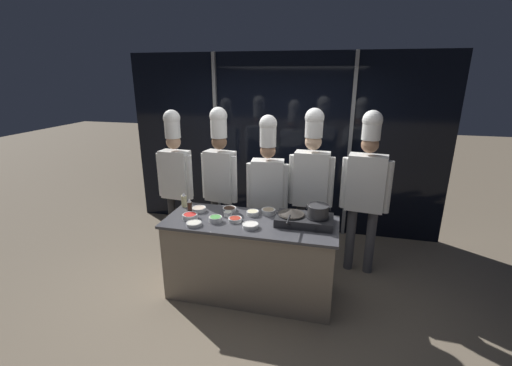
# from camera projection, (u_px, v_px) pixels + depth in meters

# --- Properties ---
(ground_plane) EXTENTS (24.00, 24.00, 0.00)m
(ground_plane) POSITION_uv_depth(u_px,v_px,m) (251.00, 292.00, 3.94)
(ground_plane) COLOR #7F705B
(window_wall_back) EXTENTS (4.81, 0.09, 2.70)m
(window_wall_back) POSITION_uv_depth(u_px,v_px,m) (281.00, 145.00, 5.22)
(window_wall_back) COLOR black
(window_wall_back) RESTS_ON ground_plane
(demo_counter) EXTENTS (1.86, 0.73, 0.89)m
(demo_counter) POSITION_uv_depth(u_px,v_px,m) (251.00, 258.00, 3.80)
(demo_counter) COLOR gray
(demo_counter) RESTS_ON ground_plane
(portable_stove) EXTENTS (0.59, 0.35, 0.10)m
(portable_stove) POSITION_uv_depth(u_px,v_px,m) (304.00, 220.00, 3.58)
(portable_stove) COLOR #28282B
(portable_stove) RESTS_ON demo_counter
(frying_pan) EXTENTS (0.28, 0.48, 0.05)m
(frying_pan) POSITION_uv_depth(u_px,v_px,m) (292.00, 212.00, 3.58)
(frying_pan) COLOR #38332D
(frying_pan) RESTS_ON portable_stove
(stock_pot) EXTENTS (0.25, 0.22, 0.13)m
(stock_pot) POSITION_uv_depth(u_px,v_px,m) (318.00, 211.00, 3.51)
(stock_pot) COLOR #333335
(stock_pot) RESTS_ON portable_stove
(squeeze_bottle_oil) EXTENTS (0.06, 0.06, 0.18)m
(squeeze_bottle_oil) POSITION_uv_depth(u_px,v_px,m) (184.00, 200.00, 4.03)
(squeeze_bottle_oil) COLOR beige
(squeeze_bottle_oil) RESTS_ON demo_counter
(squeeze_bottle_soy) EXTENTS (0.05, 0.05, 0.19)m
(squeeze_bottle_soy) POSITION_uv_depth(u_px,v_px,m) (190.00, 207.00, 3.80)
(squeeze_bottle_soy) COLOR #332319
(squeeze_bottle_soy) RESTS_ON demo_counter
(prep_bowl_garlic) EXTENTS (0.16, 0.16, 0.04)m
(prep_bowl_garlic) POSITION_uv_depth(u_px,v_px,m) (194.00, 224.00, 3.55)
(prep_bowl_garlic) COLOR white
(prep_bowl_garlic) RESTS_ON demo_counter
(prep_bowl_scallions) EXTENTS (0.14, 0.14, 0.06)m
(prep_bowl_scallions) POSITION_uv_depth(u_px,v_px,m) (216.00, 219.00, 3.64)
(prep_bowl_scallions) COLOR white
(prep_bowl_scallions) RESTS_ON demo_counter
(prep_bowl_chili_flakes) EXTENTS (0.15, 0.15, 0.04)m
(prep_bowl_chili_flakes) POSITION_uv_depth(u_px,v_px,m) (235.00, 219.00, 3.65)
(prep_bowl_chili_flakes) COLOR white
(prep_bowl_chili_flakes) RESTS_ON demo_counter
(prep_bowl_rice) EXTENTS (0.17, 0.17, 0.05)m
(prep_bowl_rice) POSITION_uv_depth(u_px,v_px,m) (250.00, 225.00, 3.50)
(prep_bowl_rice) COLOR white
(prep_bowl_rice) RESTS_ON demo_counter
(prep_bowl_chicken) EXTENTS (0.16, 0.16, 0.05)m
(prep_bowl_chicken) POSITION_uv_depth(u_px,v_px,m) (199.00, 209.00, 3.92)
(prep_bowl_chicken) COLOR white
(prep_bowl_chicken) RESTS_ON demo_counter
(prep_bowl_noodles) EXTENTS (0.14, 0.14, 0.05)m
(prep_bowl_noodles) POSITION_uv_depth(u_px,v_px,m) (253.00, 213.00, 3.81)
(prep_bowl_noodles) COLOR white
(prep_bowl_noodles) RESTS_ON demo_counter
(prep_bowl_bell_pepper) EXTENTS (0.17, 0.17, 0.06)m
(prep_bowl_bell_pepper) POSITION_uv_depth(u_px,v_px,m) (190.00, 216.00, 3.70)
(prep_bowl_bell_pepper) COLOR white
(prep_bowl_bell_pepper) RESTS_ON demo_counter
(prep_bowl_soy_glaze) EXTENTS (0.16, 0.16, 0.04)m
(prep_bowl_soy_glaze) POSITION_uv_depth(u_px,v_px,m) (229.00, 209.00, 3.93)
(prep_bowl_soy_glaze) COLOR white
(prep_bowl_soy_glaze) RESTS_ON demo_counter
(prep_bowl_mushrooms) EXTENTS (0.16, 0.16, 0.06)m
(prep_bowl_mushrooms) POSITION_uv_depth(u_px,v_px,m) (268.00, 211.00, 3.84)
(prep_bowl_mushrooms) COLOR white
(prep_bowl_mushrooms) RESTS_ON demo_counter
(prep_bowl_bean_sprouts) EXTENTS (0.09, 0.09, 0.05)m
(prep_bowl_bean_sprouts) POSITION_uv_depth(u_px,v_px,m) (228.00, 214.00, 3.78)
(prep_bowl_bean_sprouts) COLOR white
(prep_bowl_bean_sprouts) RESTS_ON demo_counter
(chef_head) EXTENTS (0.51, 0.23, 1.96)m
(chef_head) POSITION_uv_depth(u_px,v_px,m) (175.00, 171.00, 4.54)
(chef_head) COLOR #232326
(chef_head) RESTS_ON ground_plane
(chef_sous) EXTENTS (0.50, 0.27, 2.01)m
(chef_sous) POSITION_uv_depth(u_px,v_px,m) (220.00, 172.00, 4.38)
(chef_sous) COLOR #4C4C51
(chef_sous) RESTS_ON ground_plane
(chef_line) EXTENTS (0.51, 0.24, 1.94)m
(chef_line) POSITION_uv_depth(u_px,v_px,m) (268.00, 181.00, 4.20)
(chef_line) COLOR #2D3856
(chef_line) RESTS_ON ground_plane
(chef_pastry) EXTENTS (0.55, 0.23, 2.02)m
(chef_pastry) POSITION_uv_depth(u_px,v_px,m) (311.00, 177.00, 4.17)
(chef_pastry) COLOR #4C4C51
(chef_pastry) RESTS_ON ground_plane
(chef_apprentice) EXTENTS (0.57, 0.28, 2.01)m
(chef_apprentice) POSITION_uv_depth(u_px,v_px,m) (366.00, 182.00, 4.03)
(chef_apprentice) COLOR #4C4C51
(chef_apprentice) RESTS_ON ground_plane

